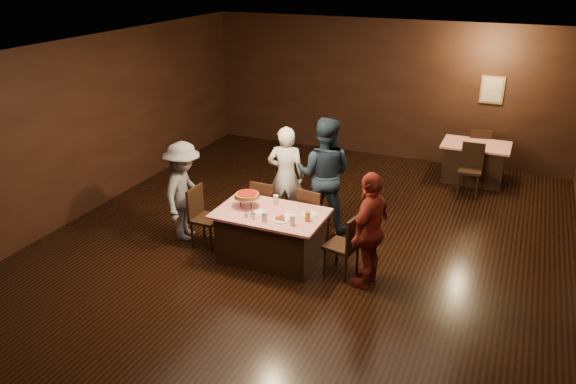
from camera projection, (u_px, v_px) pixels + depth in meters
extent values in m
plane|color=black|center=(298.00, 253.00, 8.63)|extent=(10.00, 10.00, 0.00)
cube|color=silver|center=(300.00, 55.00, 7.46)|extent=(8.00, 10.00, 0.04)
cube|color=black|center=(385.00, 90.00, 12.27)|extent=(8.00, 0.04, 3.00)
cube|color=black|center=(81.00, 129.00, 9.50)|extent=(0.04, 10.00, 3.00)
cube|color=tan|center=(492.00, 90.00, 11.36)|extent=(0.46, 0.03, 0.56)
cube|color=beige|center=(492.00, 90.00, 11.34)|extent=(0.38, 0.01, 0.48)
cube|color=#A90B0D|center=(271.00, 236.00, 8.32)|extent=(1.60, 1.00, 0.77)
cube|color=red|center=(474.00, 162.00, 11.25)|extent=(1.30, 0.90, 0.77)
cube|color=black|center=(268.00, 207.00, 9.06)|extent=(0.43, 0.43, 0.95)
cube|color=black|center=(314.00, 215.00, 8.77)|extent=(0.48, 0.48, 0.95)
cube|color=black|center=(206.00, 218.00, 8.68)|extent=(0.43, 0.43, 0.95)
cube|color=black|center=(342.00, 244.00, 7.88)|extent=(0.49, 0.49, 0.95)
cube|color=black|center=(470.00, 169.00, 10.62)|extent=(0.43, 0.43, 0.95)
cube|color=black|center=(478.00, 149.00, 11.72)|extent=(0.49, 0.49, 0.95)
imported|color=silver|center=(286.00, 176.00, 9.30)|extent=(0.70, 0.54, 1.69)
imported|color=#162332|center=(324.00, 175.00, 9.06)|extent=(1.01, 0.83, 1.91)
imported|color=slate|center=(184.00, 191.00, 8.80)|extent=(0.77, 1.13, 1.61)
imported|color=maroon|center=(370.00, 230.00, 7.52)|extent=(0.56, 1.02, 1.66)
cylinder|color=black|center=(251.00, 199.00, 8.41)|extent=(0.01, 0.01, 0.15)
cylinder|color=black|center=(241.00, 202.00, 8.31)|extent=(0.01, 0.01, 0.15)
cylinder|color=black|center=(251.00, 204.00, 8.25)|extent=(0.01, 0.01, 0.15)
cylinder|color=silver|center=(247.00, 197.00, 8.29)|extent=(0.38, 0.38, 0.01)
cylinder|color=#B27233|center=(247.00, 195.00, 8.28)|extent=(0.35, 0.35, 0.05)
cylinder|color=#A5140C|center=(247.00, 193.00, 8.27)|extent=(0.30, 0.30, 0.01)
cylinder|color=white|center=(281.00, 220.00, 7.92)|extent=(0.25, 0.25, 0.01)
cylinder|color=#B27233|center=(281.00, 218.00, 7.91)|extent=(0.18, 0.18, 0.04)
cylinder|color=#A5140C|center=(281.00, 217.00, 7.90)|extent=(0.14, 0.14, 0.01)
cylinder|color=white|center=(309.00, 214.00, 8.09)|extent=(0.25, 0.25, 0.01)
cylinder|color=silver|center=(265.00, 217.00, 7.87)|extent=(0.08, 0.08, 0.14)
cylinder|color=silver|center=(292.00, 220.00, 7.76)|extent=(0.08, 0.08, 0.14)
cylinder|color=#BF7F26|center=(308.00, 216.00, 7.88)|extent=(0.08, 0.08, 0.14)
cylinder|color=silver|center=(276.00, 200.00, 8.41)|extent=(0.08, 0.08, 0.14)
cylinder|color=silver|center=(252.00, 214.00, 8.01)|extent=(0.04, 0.04, 0.08)
cylinder|color=silver|center=(252.00, 212.00, 7.99)|extent=(0.05, 0.05, 0.02)
cylinder|color=silver|center=(254.00, 217.00, 7.94)|extent=(0.04, 0.04, 0.08)
cylinder|color=silver|center=(254.00, 214.00, 7.92)|extent=(0.05, 0.05, 0.02)
cylinder|color=silver|center=(246.00, 215.00, 7.99)|extent=(0.04, 0.04, 0.08)
cylinder|color=silver|center=(246.00, 212.00, 7.97)|extent=(0.05, 0.05, 0.02)
cube|color=white|center=(289.00, 216.00, 8.06)|extent=(0.19, 0.19, 0.01)
cube|color=white|center=(260.00, 212.00, 8.18)|extent=(0.21, 0.21, 0.01)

